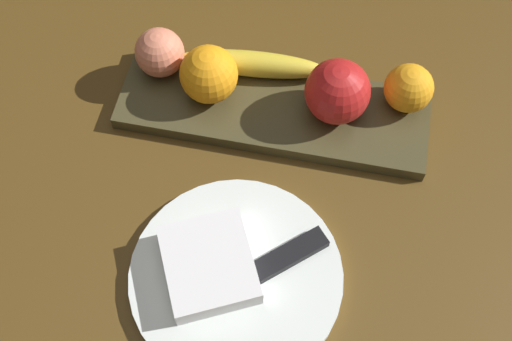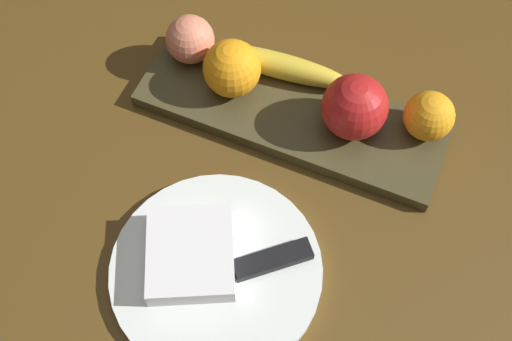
{
  "view_description": "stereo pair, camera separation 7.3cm",
  "coord_description": "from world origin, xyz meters",
  "px_view_note": "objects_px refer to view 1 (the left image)",
  "views": [
    {
      "loc": [
        -0.03,
        0.43,
        0.69
      ],
      "look_at": [
        0.04,
        0.08,
        0.05
      ],
      "focal_mm": 44.83,
      "sensor_mm": 36.0,
      "label": 1
    },
    {
      "loc": [
        -0.1,
        0.4,
        0.69
      ],
      "look_at": [
        0.04,
        0.08,
        0.05
      ],
      "focal_mm": 44.83,
      "sensor_mm": 36.0,
      "label": 2
    }
  ],
  "objects_px": {
    "banana": "(253,64)",
    "orange_near_apple": "(209,74)",
    "peach": "(160,53)",
    "folded_napkin": "(209,265)",
    "dinner_plate": "(236,276)",
    "fruit_tray": "(273,109)",
    "knife": "(278,261)",
    "apple": "(337,92)",
    "orange_near_banana": "(409,88)"
  },
  "relations": [
    {
      "from": "fruit_tray",
      "to": "folded_napkin",
      "type": "height_order",
      "value": "folded_napkin"
    },
    {
      "from": "dinner_plate",
      "to": "peach",
      "type": "bearing_deg",
      "value": -59.14
    },
    {
      "from": "orange_near_apple",
      "to": "peach",
      "type": "height_order",
      "value": "orange_near_apple"
    },
    {
      "from": "banana",
      "to": "orange_near_banana",
      "type": "height_order",
      "value": "orange_near_banana"
    },
    {
      "from": "fruit_tray",
      "to": "dinner_plate",
      "type": "bearing_deg",
      "value": 90.0
    },
    {
      "from": "orange_near_apple",
      "to": "knife",
      "type": "distance_m",
      "value": 0.25
    },
    {
      "from": "apple",
      "to": "knife",
      "type": "xyz_separation_m",
      "value": [
        0.03,
        0.21,
        -0.04
      ]
    },
    {
      "from": "apple",
      "to": "orange_near_banana",
      "type": "distance_m",
      "value": 0.09
    },
    {
      "from": "fruit_tray",
      "to": "orange_near_banana",
      "type": "height_order",
      "value": "orange_near_banana"
    },
    {
      "from": "apple",
      "to": "orange_near_banana",
      "type": "height_order",
      "value": "apple"
    },
    {
      "from": "dinner_plate",
      "to": "knife",
      "type": "relative_size",
      "value": 1.6
    },
    {
      "from": "knife",
      "to": "apple",
      "type": "bearing_deg",
      "value": -140.32
    },
    {
      "from": "peach",
      "to": "folded_napkin",
      "type": "height_order",
      "value": "peach"
    },
    {
      "from": "banana",
      "to": "dinner_plate",
      "type": "bearing_deg",
      "value": -86.98
    },
    {
      "from": "fruit_tray",
      "to": "apple",
      "type": "bearing_deg",
      "value": -175.05
    },
    {
      "from": "folded_napkin",
      "to": "dinner_plate",
      "type": "bearing_deg",
      "value": 180.0
    },
    {
      "from": "orange_near_apple",
      "to": "knife",
      "type": "height_order",
      "value": "orange_near_apple"
    },
    {
      "from": "folded_napkin",
      "to": "orange_near_banana",
      "type": "bearing_deg",
      "value": -125.99
    },
    {
      "from": "fruit_tray",
      "to": "peach",
      "type": "height_order",
      "value": "peach"
    },
    {
      "from": "fruit_tray",
      "to": "folded_napkin",
      "type": "xyz_separation_m",
      "value": [
        0.03,
        0.23,
        0.02
      ]
    },
    {
      "from": "apple",
      "to": "orange_near_apple",
      "type": "relative_size",
      "value": 1.1
    },
    {
      "from": "fruit_tray",
      "to": "orange_near_apple",
      "type": "bearing_deg",
      "value": -2.87
    },
    {
      "from": "orange_near_banana",
      "to": "peach",
      "type": "xyz_separation_m",
      "value": [
        0.32,
        0.01,
        0.0
      ]
    },
    {
      "from": "banana",
      "to": "knife",
      "type": "distance_m",
      "value": 0.27
    },
    {
      "from": "orange_near_banana",
      "to": "knife",
      "type": "height_order",
      "value": "orange_near_banana"
    },
    {
      "from": "fruit_tray",
      "to": "apple",
      "type": "xyz_separation_m",
      "value": [
        -0.08,
        -0.01,
        0.05
      ]
    },
    {
      "from": "orange_near_apple",
      "to": "knife",
      "type": "xyz_separation_m",
      "value": [
        -0.13,
        0.21,
        -0.04
      ]
    },
    {
      "from": "fruit_tray",
      "to": "knife",
      "type": "bearing_deg",
      "value": 101.94
    },
    {
      "from": "folded_napkin",
      "to": "peach",
      "type": "bearing_deg",
      "value": -64.31
    },
    {
      "from": "orange_near_apple",
      "to": "dinner_plate",
      "type": "height_order",
      "value": "orange_near_apple"
    },
    {
      "from": "orange_near_banana",
      "to": "dinner_plate",
      "type": "xyz_separation_m",
      "value": [
        0.16,
        0.26,
        -0.04
      ]
    },
    {
      "from": "orange_near_banana",
      "to": "dinner_plate",
      "type": "distance_m",
      "value": 0.31
    },
    {
      "from": "apple",
      "to": "banana",
      "type": "distance_m",
      "value": 0.12
    },
    {
      "from": "knife",
      "to": "folded_napkin",
      "type": "bearing_deg",
      "value": -24.53
    },
    {
      "from": "fruit_tray",
      "to": "dinner_plate",
      "type": "distance_m",
      "value": 0.23
    },
    {
      "from": "banana",
      "to": "orange_near_apple",
      "type": "bearing_deg",
      "value": -142.62
    },
    {
      "from": "orange_near_banana",
      "to": "peach",
      "type": "height_order",
      "value": "peach"
    },
    {
      "from": "apple",
      "to": "orange_near_apple",
      "type": "xyz_separation_m",
      "value": [
        0.16,
        0.0,
        -0.0
      ]
    },
    {
      "from": "dinner_plate",
      "to": "folded_napkin",
      "type": "height_order",
      "value": "folded_napkin"
    },
    {
      "from": "orange_near_banana",
      "to": "knife",
      "type": "relative_size",
      "value": 0.41
    },
    {
      "from": "dinner_plate",
      "to": "knife",
      "type": "xyz_separation_m",
      "value": [
        -0.04,
        -0.02,
        0.01
      ]
    },
    {
      "from": "banana",
      "to": "orange_near_apple",
      "type": "distance_m",
      "value": 0.07
    },
    {
      "from": "orange_near_banana",
      "to": "peach",
      "type": "distance_m",
      "value": 0.32
    },
    {
      "from": "apple",
      "to": "folded_napkin",
      "type": "height_order",
      "value": "apple"
    },
    {
      "from": "banana",
      "to": "knife",
      "type": "bearing_deg",
      "value": -76.94
    },
    {
      "from": "fruit_tray",
      "to": "banana",
      "type": "xyz_separation_m",
      "value": [
        0.04,
        -0.05,
        0.03
      ]
    },
    {
      "from": "fruit_tray",
      "to": "knife",
      "type": "relative_size",
      "value": 2.64
    },
    {
      "from": "apple",
      "to": "orange_near_banana",
      "type": "xyz_separation_m",
      "value": [
        -0.09,
        -0.03,
        -0.01
      ]
    },
    {
      "from": "orange_near_banana",
      "to": "peach",
      "type": "bearing_deg",
      "value": 1.27
    },
    {
      "from": "folded_napkin",
      "to": "knife",
      "type": "height_order",
      "value": "folded_napkin"
    }
  ]
}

